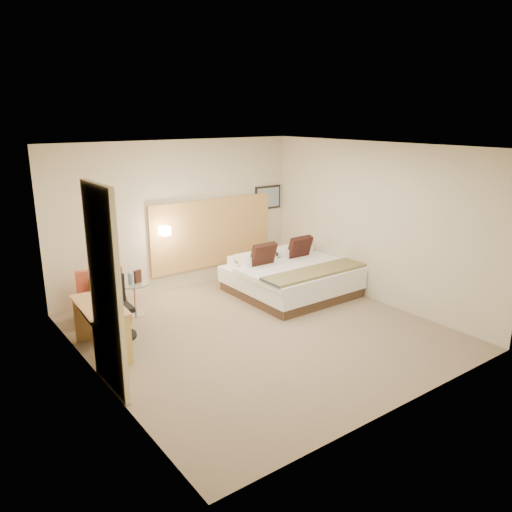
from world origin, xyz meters
TOP-DOWN VIEW (x-y plane):
  - floor at (0.00, 0.00)m, footprint 4.80×5.00m
  - ceiling at (0.00, 0.00)m, footprint 4.80×5.00m
  - wall_back at (0.00, 2.51)m, footprint 4.80×0.02m
  - wall_front at (0.00, -2.51)m, footprint 4.80×0.02m
  - wall_left at (-2.41, 0.00)m, footprint 0.02×5.00m
  - wall_right at (2.41, 0.00)m, footprint 0.02×5.00m
  - headboard_panel at (0.70, 2.47)m, footprint 2.60×0.04m
  - art_frame at (2.02, 2.48)m, footprint 0.62×0.03m
  - art_canvas at (2.02, 2.46)m, footprint 0.54×0.01m
  - lamp_arm at (-0.35, 2.42)m, footprint 0.02×0.12m
  - lamp_shade at (-0.35, 2.36)m, footprint 0.15×0.15m
  - curtain at (-2.36, -0.25)m, footprint 0.06×0.90m
  - bottle_a at (-1.29, 1.70)m, footprint 0.07×0.07m
  - bottle_b at (-1.28, 1.77)m, footprint 0.07×0.07m
  - menu_folder at (-1.17, 1.73)m, footprint 0.13×0.08m
  - bed at (1.43, 1.02)m, footprint 1.99×1.90m
  - lounge_chair at (-1.72, 1.87)m, footprint 0.85×0.78m
  - side_table at (-1.24, 1.72)m, footprint 0.60×0.60m
  - desk at (-2.11, 0.71)m, footprint 0.59×1.16m
  - desk_chair at (-1.79, 1.08)m, footprint 0.53×0.53m

SIDE VIEW (x-z plane):
  - floor at x=0.00m, z-range -0.02..0.00m
  - side_table at x=-1.24m, z-range 0.03..0.56m
  - lounge_chair at x=-1.72m, z-range -0.08..0.68m
  - bed at x=1.43m, z-range -0.17..0.79m
  - desk_chair at x=-1.79m, z-range -0.08..0.81m
  - desk at x=-2.11m, z-range 0.20..0.91m
  - bottle_a at x=-1.29m, z-range 0.53..0.72m
  - bottle_b at x=-1.28m, z-range 0.53..0.72m
  - menu_folder at x=-1.17m, z-range 0.53..0.74m
  - headboard_panel at x=0.70m, z-range 0.30..1.60m
  - lamp_arm at x=-0.35m, z-range 1.14..1.16m
  - lamp_shade at x=-0.35m, z-range 1.07..1.22m
  - curtain at x=-2.36m, z-range 0.01..2.43m
  - wall_back at x=0.00m, z-range 0.00..2.70m
  - wall_front at x=0.00m, z-range 0.00..2.70m
  - wall_left at x=-2.41m, z-range 0.00..2.70m
  - wall_right at x=2.41m, z-range 0.00..2.70m
  - art_frame at x=2.02m, z-range 1.27..1.73m
  - art_canvas at x=2.02m, z-range 1.30..1.70m
  - ceiling at x=0.00m, z-range 2.70..2.72m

